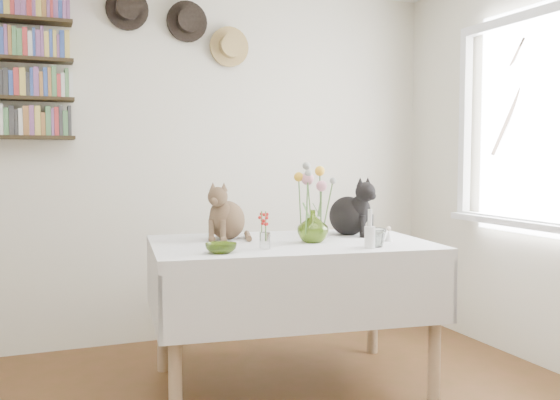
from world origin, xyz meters
name	(u,v)px	position (x,y,z in m)	size (l,w,h in m)	color
room	(293,165)	(0.00, 0.00, 1.25)	(4.08, 4.58, 2.58)	brown
window	(547,137)	(1.97, 0.80, 1.40)	(0.12, 1.52, 1.32)	white
dining_table	(290,277)	(0.46, 1.13, 0.61)	(1.62, 1.15, 0.81)	white
tabby_cat	(227,210)	(0.17, 1.37, 0.98)	(0.22, 0.28, 0.33)	brown
black_cat	(348,205)	(0.90, 1.28, 0.99)	(0.24, 0.30, 0.36)	black
flower_vase	(313,226)	(0.56, 1.05, 0.90)	(0.17, 0.17, 0.18)	#88A939
green_bowl	(221,248)	(-0.01, 0.87, 0.83)	(0.16, 0.16, 0.05)	#88A939
drinking_glass	(377,238)	(0.80, 0.77, 0.86)	(0.10, 0.10, 0.09)	white
candlestick	(370,235)	(0.75, 0.74, 0.88)	(0.06, 0.06, 0.20)	white
berry_jar	(265,230)	(0.23, 0.91, 0.91)	(0.05, 0.05, 0.22)	white
porcelain_figurine	(389,235)	(0.97, 0.93, 0.85)	(0.04, 0.04, 0.08)	white
flower_bouquet	(312,181)	(0.56, 1.06, 1.15)	(0.17, 0.13, 0.39)	#4C7233
wall_hats	(183,26)	(0.12, 2.19, 2.17)	(0.98, 0.09, 0.48)	black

